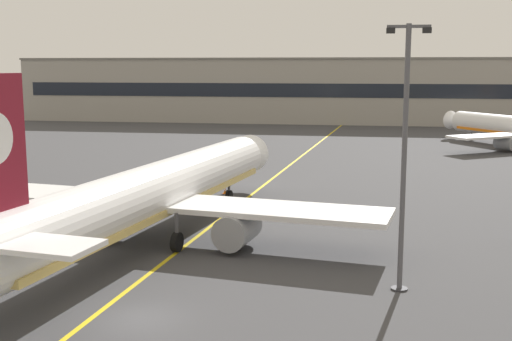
{
  "coord_description": "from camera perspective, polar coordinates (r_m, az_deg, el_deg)",
  "views": [
    {
      "loc": [
        10.4,
        -28.11,
        11.98
      ],
      "look_at": [
        2.79,
        17.06,
        4.56
      ],
      "focal_mm": 45.47,
      "sensor_mm": 36.0,
      "label": 1
    }
  ],
  "objects": [
    {
      "name": "ground_plane",
      "position": [
        32.28,
        -10.21,
        -12.74
      ],
      "size": [
        400.0,
        400.0,
        0.0
      ],
      "primitive_type": "plane",
      "color": "#3D3D3F"
    },
    {
      "name": "terminal_building",
      "position": [
        139.07,
        5.44,
        7.04
      ],
      "size": [
        129.11,
        12.4,
        13.64
      ],
      "color": "#9E998E",
      "rests_on": "ground"
    },
    {
      "name": "safety_cone_by_nose_gear",
      "position": [
        61.47,
        -2.74,
        -1.81
      ],
      "size": [
        0.44,
        0.44,
        0.55
      ],
      "color": "orange",
      "rests_on": "ground"
    },
    {
      "name": "airliner_foreground",
      "position": [
        44.79,
        -9.04,
        -2.0
      ],
      "size": [
        32.36,
        41.41,
        11.65
      ],
      "color": "white",
      "rests_on": "ground"
    },
    {
      "name": "taxiway_centreline",
      "position": [
        60.23,
        -0.57,
        -2.27
      ],
      "size": [
        14.04,
        179.5,
        0.01
      ],
      "primitive_type": "cube",
      "rotation": [
        0.0,
        0.0,
        -0.08
      ],
      "color": "yellow",
      "rests_on": "ground"
    },
    {
      "name": "apron_lamp_post",
      "position": [
        34.79,
        12.9,
        1.34
      ],
      "size": [
        2.24,
        0.9,
        14.11
      ],
      "color": "#515156",
      "rests_on": "ground"
    }
  ]
}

